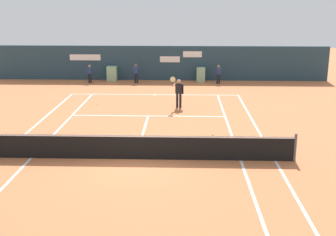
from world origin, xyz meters
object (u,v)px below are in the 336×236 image
(tennis_ball_mid_court, at_px, (97,104))
(ball_kid_centre_post, at_px, (90,72))
(ball_kid_right_post, at_px, (218,73))
(tennis_ball_by_sideline, at_px, (71,114))
(player_on_baseline, at_px, (179,91))
(tennis_ball_near_service_line, at_px, (213,135))
(ball_kid_left_post, at_px, (136,72))

(tennis_ball_mid_court, bearing_deg, ball_kid_centre_post, 104.96)
(ball_kid_centre_post, height_order, ball_kid_right_post, ball_kid_right_post)
(tennis_ball_by_sideline, bearing_deg, player_on_baseline, 17.72)
(ball_kid_right_post, xyz_separation_m, tennis_ball_mid_court, (-7.44, -6.90, -0.73))
(player_on_baseline, height_order, tennis_ball_near_service_line, player_on_baseline)
(ball_kid_centre_post, xyz_separation_m, ball_kid_right_post, (9.29, -0.00, 0.01))
(ball_kid_centre_post, relative_size, ball_kid_right_post, 0.98)
(ball_kid_right_post, relative_size, ball_kid_left_post, 0.97)
(ball_kid_centre_post, relative_size, tennis_ball_by_sideline, 19.23)
(ball_kid_centre_post, height_order, tennis_ball_mid_court, ball_kid_centre_post)
(ball_kid_right_post, distance_m, tennis_ball_near_service_line, 12.58)
(tennis_ball_mid_court, xyz_separation_m, tennis_ball_near_service_line, (6.26, -5.60, 0.00))
(ball_kid_centre_post, bearing_deg, tennis_ball_mid_court, 114.09)
(player_on_baseline, xyz_separation_m, ball_kid_right_post, (2.77, 7.34, -0.19))
(ball_kid_centre_post, distance_m, ball_kid_right_post, 9.29)
(ball_kid_centre_post, height_order, tennis_ball_near_service_line, ball_kid_centre_post)
(tennis_ball_mid_court, bearing_deg, tennis_ball_near_service_line, -41.82)
(tennis_ball_mid_court, bearing_deg, ball_kid_left_post, 77.56)
(ball_kid_right_post, height_order, tennis_ball_by_sideline, ball_kid_right_post)
(player_on_baseline, xyz_separation_m, tennis_ball_by_sideline, (-5.66, -1.81, -0.92))
(tennis_ball_mid_court, bearing_deg, tennis_ball_by_sideline, -113.95)
(ball_kid_centre_post, distance_m, ball_kid_left_post, 3.37)
(ball_kid_left_post, height_order, tennis_ball_mid_court, ball_kid_left_post)
(ball_kid_centre_post, bearing_deg, tennis_ball_near_service_line, 132.08)
(tennis_ball_mid_court, bearing_deg, ball_kid_right_post, 42.85)
(tennis_ball_mid_court, height_order, tennis_ball_near_service_line, same)
(ball_kid_centre_post, height_order, tennis_ball_by_sideline, ball_kid_centre_post)
(ball_kid_left_post, relative_size, tennis_ball_by_sideline, 20.13)
(player_on_baseline, distance_m, ball_kid_centre_post, 9.81)
(player_on_baseline, bearing_deg, ball_kid_left_post, -55.20)
(player_on_baseline, bearing_deg, ball_kid_centre_post, -36.81)
(ball_kid_left_post, height_order, tennis_ball_by_sideline, ball_kid_left_post)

